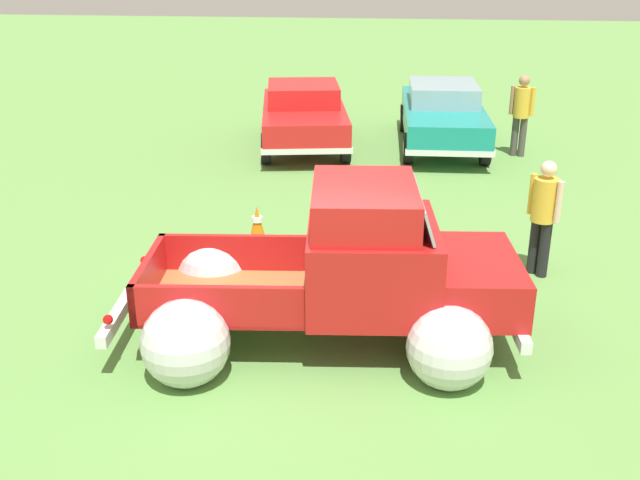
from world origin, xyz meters
TOP-DOWN VIEW (x-y plane):
  - ground_plane at (0.00, 0.00)m, footprint 80.00×80.00m
  - vintage_pickup_truck at (0.39, 0.03)m, footprint 4.76×3.08m
  - show_car_0 at (-1.32, 8.76)m, footprint 2.54×4.39m
  - show_car_1 at (1.84, 9.17)m, footprint 1.96×4.61m
  - spectator_0 at (3.49, 8.53)m, footprint 0.53×0.43m
  - spectator_1 at (2.92, 2.17)m, footprint 0.48×0.48m
  - lane_cone_0 at (-1.24, 2.81)m, footprint 0.36×0.36m

SIDE VIEW (x-z plane):
  - ground_plane at x=0.00m, z-range 0.00..0.00m
  - lane_cone_0 at x=-1.24m, z-range 0.00..0.63m
  - vintage_pickup_truck at x=0.39m, z-range -0.22..1.74m
  - show_car_0 at x=-1.32m, z-range 0.07..1.50m
  - show_car_1 at x=1.84m, z-range 0.07..1.50m
  - spectator_1 at x=2.92m, z-range 0.12..1.79m
  - spectator_0 at x=3.49m, z-range 0.13..1.91m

